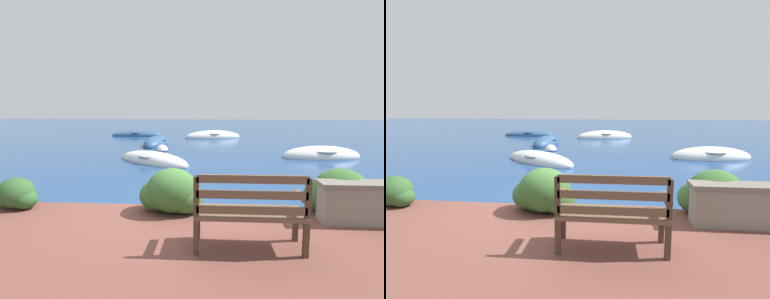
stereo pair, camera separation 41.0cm
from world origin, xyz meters
TOP-DOWN VIEW (x-y plane):
  - ground_plane at (0.00, 0.00)m, footprint 80.00×80.00m
  - park_bench at (1.03, -1.53)m, footprint 1.29×0.48m
  - stone_wall at (3.01, -0.62)m, footprint 1.78×0.39m
  - hedge_clump_far_left at (-2.61, -0.32)m, footprint 0.75×0.54m
  - hedge_clump_left at (-0.04, -0.33)m, footprint 1.03×0.74m
  - hedge_clump_centre at (2.59, -0.23)m, footprint 1.05×0.76m
  - rowboat_nearest at (-1.38, 5.01)m, footprint 3.06×2.61m
  - rowboat_mid at (4.67, 6.38)m, footprint 2.96×1.46m
  - rowboat_far at (-2.08, 9.45)m, footprint 1.38×2.54m
  - rowboat_outer at (0.69, 13.21)m, footprint 3.54×1.95m
  - rowboat_distant at (-4.22, 14.14)m, footprint 3.25×1.16m
  - mooring_buoy at (-1.42, 7.15)m, footprint 0.55×0.55m

SIDE VIEW (x-z plane):
  - ground_plane at x=0.00m, z-range 0.00..0.00m
  - rowboat_distant at x=-4.22m, z-range -0.26..0.37m
  - rowboat_nearest at x=-1.38m, z-range -0.28..0.39m
  - rowboat_mid at x=4.67m, z-range -0.32..0.45m
  - rowboat_outer at x=0.69m, z-range -0.34..0.47m
  - rowboat_far at x=-2.08m, z-range -0.34..0.48m
  - mooring_buoy at x=-1.42m, z-range -0.16..0.34m
  - hedge_clump_far_left at x=-2.61m, z-range 0.19..0.70m
  - hedge_clump_left at x=-0.04m, z-range 0.17..0.88m
  - stone_wall at x=3.01m, z-range 0.22..0.83m
  - hedge_clump_centre at x=2.59m, z-range 0.17..0.89m
  - park_bench at x=1.03m, z-range 0.24..1.16m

